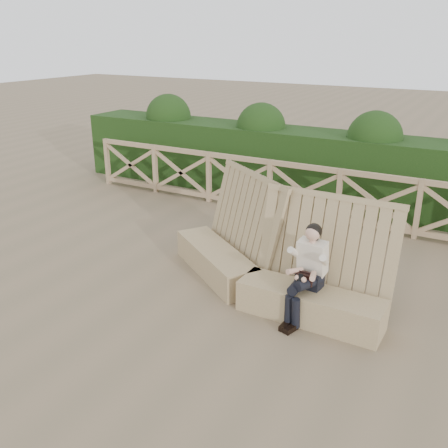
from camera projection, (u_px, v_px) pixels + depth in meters
The scene contains 5 objects.
ground at pixel (212, 292), 7.09m from camera, with size 60.00×60.00×0.00m, color brown.
bench at pixel (264, 268), 6.95m from camera, with size 3.54×1.74×1.55m.
woman at pixel (308, 269), 6.23m from camera, with size 0.37×0.77×1.27m.
guardrail at pixel (303, 191), 9.74m from camera, with size 10.10×0.09×1.10m.
hedge at pixel (323, 168), 10.65m from camera, with size 12.00×1.20×1.50m, color black.
Camera 1 is at (3.22, -5.38, 3.44)m, focal length 40.00 mm.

